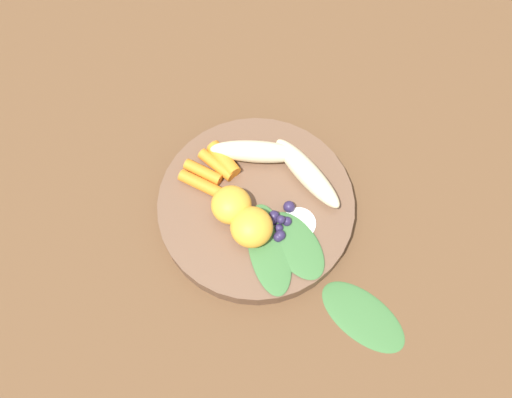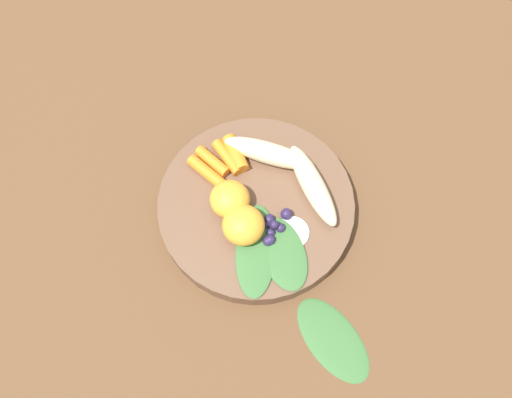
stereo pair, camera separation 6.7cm
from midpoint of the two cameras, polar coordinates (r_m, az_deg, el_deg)
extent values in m
plane|color=brown|center=(0.70, 2.70, -1.56)|extent=(2.40, 2.40, 0.00)
cylinder|color=brown|center=(0.69, 2.75, -1.12)|extent=(0.25, 0.25, 0.03)
ellipsoid|color=beige|center=(0.69, 4.13, 4.62)|extent=(0.10, 0.11, 0.03)
ellipsoid|color=beige|center=(0.68, 8.89, 1.18)|extent=(0.05, 0.12, 0.03)
ellipsoid|color=#F4A833|center=(0.64, 1.60, -3.15)|extent=(0.05, 0.05, 0.04)
ellipsoid|color=#F4A833|center=(0.66, 0.06, -0.33)|extent=(0.05, 0.05, 0.04)
cylinder|color=orange|center=(0.69, 0.52, 4.59)|extent=(0.03, 0.05, 0.02)
cylinder|color=orange|center=(0.69, -0.62, 4.05)|extent=(0.02, 0.05, 0.01)
cylinder|color=orange|center=(0.69, -1.95, 3.77)|extent=(0.03, 0.05, 0.01)
cylinder|color=orange|center=(0.68, -2.43, 2.49)|extent=(0.03, 0.06, 0.02)
sphere|color=#2D234C|center=(0.66, 4.45, -2.45)|extent=(0.01, 0.01, 0.01)
sphere|color=#2D234C|center=(0.66, 3.45, -3.15)|extent=(0.01, 0.01, 0.01)
sphere|color=#2D234C|center=(0.65, 4.45, -4.71)|extent=(0.01, 0.01, 0.01)
sphere|color=#2D234C|center=(0.66, 6.14, -1.94)|extent=(0.01, 0.01, 0.01)
sphere|color=#2D234C|center=(0.65, 5.08, -2.97)|extent=(0.01, 0.01, 0.01)
sphere|color=#2D234C|center=(0.65, 4.19, -4.85)|extent=(0.01, 0.01, 0.01)
sphere|color=#2D234C|center=(0.66, 5.52, -3.43)|extent=(0.01, 0.01, 0.01)
sphere|color=#2D234C|center=(0.65, 4.50, -3.93)|extent=(0.01, 0.01, 0.01)
sphere|color=#2D234C|center=(0.66, 4.08, -3.06)|extent=(0.01, 0.01, 0.01)
cylinder|color=white|center=(0.66, 6.77, -3.92)|extent=(0.04, 0.04, 0.00)
ellipsoid|color=#3D7038|center=(0.65, 2.92, -5.84)|extent=(0.11, 0.13, 0.00)
ellipsoid|color=#3D7038|center=(0.65, 5.89, -6.14)|extent=(0.08, 0.11, 0.00)
ellipsoid|color=#3D7038|center=(0.66, 11.18, -14.87)|extent=(0.07, 0.12, 0.01)
camera|label=1|loc=(0.03, -87.12, 6.49)|focal=37.37mm
camera|label=2|loc=(0.03, 92.88, -6.49)|focal=37.37mm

